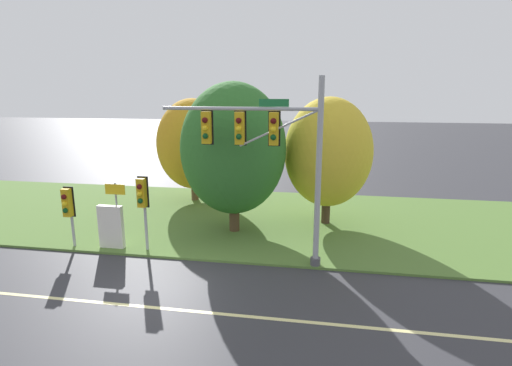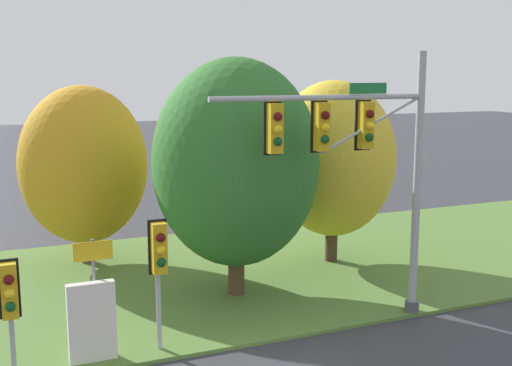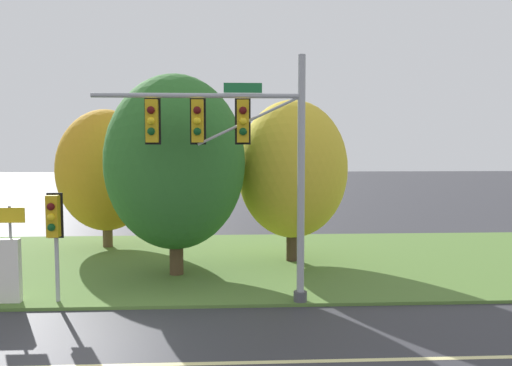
{
  "view_description": "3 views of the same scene",
  "coord_description": "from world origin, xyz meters",
  "px_view_note": "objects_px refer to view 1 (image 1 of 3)",
  "views": [
    {
      "loc": [
        5.29,
        -12.09,
        6.84
      ],
      "look_at": [
        2.61,
        3.74,
        3.09
      ],
      "focal_mm": 28.0,
      "sensor_mm": 36.0,
      "label": 1
    },
    {
      "loc": [
        -5.7,
        -11.48,
        6.76
      ],
      "look_at": [
        0.91,
        4.05,
        3.87
      ],
      "focal_mm": 45.0,
      "sensor_mm": 36.0,
      "label": 2
    },
    {
      "loc": [
        3.1,
        -11.75,
        4.72
      ],
      "look_at": [
        3.93,
        4.7,
        3.5
      ],
      "focal_mm": 35.0,
      "sensor_mm": 36.0,
      "label": 3
    }
  ],
  "objects_px": {
    "route_sign_post": "(116,204)",
    "tree_left_of_mast": "(233,149)",
    "tree_behind_signpost": "(328,152)",
    "tree_nearest_road": "(193,144)",
    "info_kiosk": "(111,227)",
    "traffic_signal_mast": "(270,147)",
    "pedestrian_signal_near_kerb": "(68,205)",
    "pedestrian_signal_further_along": "(142,197)"
  },
  "relations": [
    {
      "from": "traffic_signal_mast",
      "to": "info_kiosk",
      "type": "bearing_deg",
      "value": 177.21
    },
    {
      "from": "traffic_signal_mast",
      "to": "tree_nearest_road",
      "type": "relative_size",
      "value": 1.15
    },
    {
      "from": "pedestrian_signal_further_along",
      "to": "route_sign_post",
      "type": "relative_size",
      "value": 1.15
    },
    {
      "from": "route_sign_post",
      "to": "tree_behind_signpost",
      "type": "relative_size",
      "value": 0.44
    },
    {
      "from": "tree_left_of_mast",
      "to": "pedestrian_signal_near_kerb",
      "type": "bearing_deg",
      "value": -153.0
    },
    {
      "from": "route_sign_post",
      "to": "tree_left_of_mast",
      "type": "relative_size",
      "value": 0.4
    },
    {
      "from": "pedestrian_signal_further_along",
      "to": "tree_nearest_road",
      "type": "xyz_separation_m",
      "value": [
        -0.5,
        8.3,
        1.14
      ]
    },
    {
      "from": "traffic_signal_mast",
      "to": "tree_nearest_road",
      "type": "xyz_separation_m",
      "value": [
        -5.89,
        8.51,
        -1.12
      ]
    },
    {
      "from": "tree_nearest_road",
      "to": "tree_left_of_mast",
      "type": "xyz_separation_m",
      "value": [
        3.7,
        -5.13,
        0.52
      ]
    },
    {
      "from": "traffic_signal_mast",
      "to": "tree_behind_signpost",
      "type": "relative_size",
      "value": 1.12
    },
    {
      "from": "tree_nearest_road",
      "to": "info_kiosk",
      "type": "bearing_deg",
      "value": -97.69
    },
    {
      "from": "route_sign_post",
      "to": "info_kiosk",
      "type": "height_order",
      "value": "route_sign_post"
    },
    {
      "from": "traffic_signal_mast",
      "to": "info_kiosk",
      "type": "distance_m",
      "value": 7.91
    },
    {
      "from": "traffic_signal_mast",
      "to": "route_sign_post",
      "type": "distance_m",
      "value": 7.41
    },
    {
      "from": "route_sign_post",
      "to": "tree_left_of_mast",
      "type": "bearing_deg",
      "value": 30.09
    },
    {
      "from": "tree_nearest_road",
      "to": "pedestrian_signal_further_along",
      "type": "bearing_deg",
      "value": -86.54
    },
    {
      "from": "tree_left_of_mast",
      "to": "tree_behind_signpost",
      "type": "height_order",
      "value": "tree_left_of_mast"
    },
    {
      "from": "pedestrian_signal_near_kerb",
      "to": "tree_nearest_road",
      "type": "relative_size",
      "value": 0.43
    },
    {
      "from": "traffic_signal_mast",
      "to": "tree_behind_signpost",
      "type": "xyz_separation_m",
      "value": [
        2.23,
        5.3,
        -0.94
      ]
    },
    {
      "from": "tree_left_of_mast",
      "to": "info_kiosk",
      "type": "distance_m",
      "value": 6.47
    },
    {
      "from": "pedestrian_signal_near_kerb",
      "to": "pedestrian_signal_further_along",
      "type": "relative_size",
      "value": 0.83
    },
    {
      "from": "tree_left_of_mast",
      "to": "tree_behind_signpost",
      "type": "distance_m",
      "value": 4.83
    },
    {
      "from": "traffic_signal_mast",
      "to": "pedestrian_signal_near_kerb",
      "type": "height_order",
      "value": "traffic_signal_mast"
    },
    {
      "from": "route_sign_post",
      "to": "tree_nearest_road",
      "type": "height_order",
      "value": "tree_nearest_road"
    },
    {
      "from": "traffic_signal_mast",
      "to": "info_kiosk",
      "type": "relative_size",
      "value": 3.82
    },
    {
      "from": "tree_behind_signpost",
      "to": "pedestrian_signal_near_kerb",
      "type": "bearing_deg",
      "value": -154.38
    },
    {
      "from": "pedestrian_signal_further_along",
      "to": "route_sign_post",
      "type": "distance_m",
      "value": 1.61
    },
    {
      "from": "tree_behind_signpost",
      "to": "info_kiosk",
      "type": "height_order",
      "value": "tree_behind_signpost"
    },
    {
      "from": "route_sign_post",
      "to": "info_kiosk",
      "type": "distance_m",
      "value": 1.01
    },
    {
      "from": "route_sign_post",
      "to": "info_kiosk",
      "type": "relative_size",
      "value": 1.49
    },
    {
      "from": "pedestrian_signal_further_along",
      "to": "tree_nearest_road",
      "type": "height_order",
      "value": "tree_nearest_road"
    },
    {
      "from": "pedestrian_signal_further_along",
      "to": "tree_left_of_mast",
      "type": "bearing_deg",
      "value": 44.74
    },
    {
      "from": "pedestrian_signal_near_kerb",
      "to": "info_kiosk",
      "type": "xyz_separation_m",
      "value": [
        1.75,
        0.3,
        -0.97
      ]
    },
    {
      "from": "tree_left_of_mast",
      "to": "info_kiosk",
      "type": "height_order",
      "value": "tree_left_of_mast"
    },
    {
      "from": "traffic_signal_mast",
      "to": "tree_left_of_mast",
      "type": "bearing_deg",
      "value": 122.92
    },
    {
      "from": "route_sign_post",
      "to": "tree_nearest_road",
      "type": "distance_m",
      "value": 8.06
    },
    {
      "from": "pedestrian_signal_near_kerb",
      "to": "tree_nearest_road",
      "type": "distance_m",
      "value": 9.08
    },
    {
      "from": "tree_left_of_mast",
      "to": "tree_behind_signpost",
      "type": "bearing_deg",
      "value": 23.5
    },
    {
      "from": "tree_behind_signpost",
      "to": "info_kiosk",
      "type": "distance_m",
      "value": 10.83
    },
    {
      "from": "tree_behind_signpost",
      "to": "pedestrian_signal_further_along",
      "type": "bearing_deg",
      "value": -146.25
    },
    {
      "from": "tree_left_of_mast",
      "to": "info_kiosk",
      "type": "bearing_deg",
      "value": -147.65
    },
    {
      "from": "pedestrian_signal_near_kerb",
      "to": "route_sign_post",
      "type": "height_order",
      "value": "route_sign_post"
    }
  ]
}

